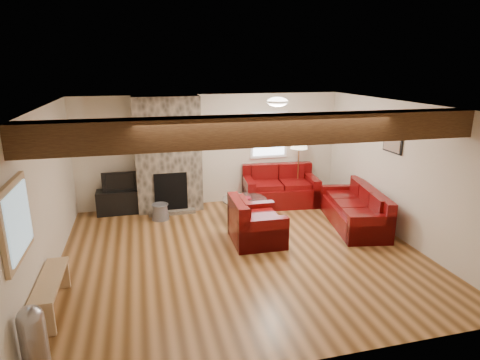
# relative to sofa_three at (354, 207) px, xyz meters

# --- Properties ---
(room) EXTENTS (8.00, 8.00, 8.00)m
(room) POSITION_rel_sofa_three_xyz_m (-2.48, -0.64, 0.86)
(room) COLOR brown
(room) RESTS_ON ground
(floor) EXTENTS (6.00, 6.00, 0.00)m
(floor) POSITION_rel_sofa_three_xyz_m (-2.48, -0.64, -0.39)
(floor) COLOR brown
(floor) RESTS_ON ground
(oak_beam) EXTENTS (6.00, 0.36, 0.38)m
(oak_beam) POSITION_rel_sofa_three_xyz_m (-2.48, -1.89, 1.92)
(oak_beam) COLOR #331C0F
(oak_beam) RESTS_ON room
(chimney_breast) EXTENTS (1.40, 0.67, 2.50)m
(chimney_breast) POSITION_rel_sofa_three_xyz_m (-3.48, 1.85, 0.83)
(chimney_breast) COLOR #38332B
(chimney_breast) RESTS_ON floor
(back_window) EXTENTS (0.90, 0.08, 1.10)m
(back_window) POSITION_rel_sofa_three_xyz_m (-1.13, 2.07, 1.16)
(back_window) COLOR white
(back_window) RESTS_ON room
(hatch_window) EXTENTS (0.08, 1.00, 0.90)m
(hatch_window) POSITION_rel_sofa_three_xyz_m (-5.44, -2.14, 1.06)
(hatch_window) COLOR #A68457
(hatch_window) RESTS_ON room
(ceiling_dome) EXTENTS (0.40, 0.40, 0.18)m
(ceiling_dome) POSITION_rel_sofa_three_xyz_m (-1.58, 0.26, 2.05)
(ceiling_dome) COLOR #F5E4D0
(ceiling_dome) RESTS_ON room
(artwork_back) EXTENTS (0.42, 0.06, 0.52)m
(artwork_back) POSITION_rel_sofa_three_xyz_m (-2.33, 2.07, 1.31)
(artwork_back) COLOR black
(artwork_back) RESTS_ON room
(artwork_right) EXTENTS (0.06, 0.55, 0.42)m
(artwork_right) POSITION_rel_sofa_three_xyz_m (0.48, -0.34, 1.36)
(artwork_right) COLOR black
(artwork_right) RESTS_ON room
(sofa_three) EXTENTS (1.19, 2.12, 0.77)m
(sofa_three) POSITION_rel_sofa_three_xyz_m (0.00, 0.00, 0.00)
(sofa_three) COLOR #4C0509
(sofa_three) RESTS_ON floor
(loveseat) EXTENTS (1.76, 1.13, 0.88)m
(loveseat) POSITION_rel_sofa_three_xyz_m (-0.99, 1.59, 0.06)
(loveseat) COLOR #4C0509
(loveseat) RESTS_ON floor
(armchair_red) EXTENTS (0.92, 1.04, 0.82)m
(armchair_red) POSITION_rel_sofa_three_xyz_m (-2.10, -0.25, 0.03)
(armchair_red) COLOR #4C0509
(armchair_red) RESTS_ON floor
(coffee_table) EXTENTS (0.93, 0.93, 0.48)m
(coffee_table) POSITION_rel_sofa_three_xyz_m (-2.04, 0.82, -0.16)
(coffee_table) COLOR #452C16
(coffee_table) RESTS_ON floor
(tv_cabinet) EXTENTS (1.03, 0.41, 0.52)m
(tv_cabinet) POSITION_rel_sofa_three_xyz_m (-4.53, 1.89, -0.13)
(tv_cabinet) COLOR black
(tv_cabinet) RESTS_ON floor
(television) EXTENTS (0.74, 0.10, 0.42)m
(television) POSITION_rel_sofa_three_xyz_m (-4.53, 1.89, 0.34)
(television) COLOR black
(television) RESTS_ON tv_cabinet
(floor_lamp) EXTENTS (0.39, 0.39, 1.54)m
(floor_lamp) POSITION_rel_sofa_three_xyz_m (-0.51, 1.72, 0.93)
(floor_lamp) COLOR #A67E45
(floor_lamp) RESTS_ON floor
(pine_bench) EXTENTS (0.28, 1.22, 0.46)m
(pine_bench) POSITION_rel_sofa_three_xyz_m (-5.31, -1.67, -0.16)
(pine_bench) COLOR #A68457
(pine_bench) RESTS_ON floor
(pedal_bin) EXTENTS (0.37, 0.37, 0.69)m
(pedal_bin) POSITION_rel_sofa_three_xyz_m (-5.30, -2.68, -0.04)
(pedal_bin) COLOR #9B9BA0
(pedal_bin) RESTS_ON floor
(coal_bucket) EXTENTS (0.36, 0.36, 0.34)m
(coal_bucket) POSITION_rel_sofa_three_xyz_m (-3.74, 1.28, -0.21)
(coal_bucket) COLOR slate
(coal_bucket) RESTS_ON floor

